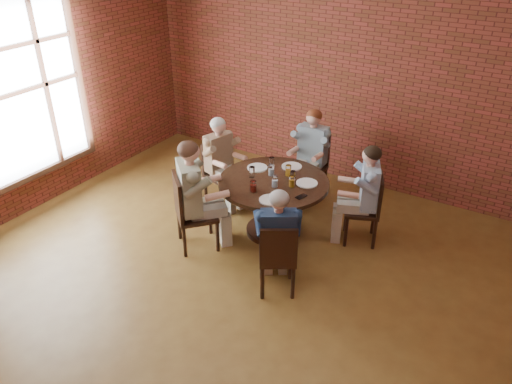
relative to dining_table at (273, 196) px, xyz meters
The scene contains 27 objects.
floor 1.70m from the dining_table, 85.88° to the right, with size 7.00×7.00×0.00m, color brown.
wall_back 2.22m from the dining_table, 86.47° to the left, with size 7.00×7.00×0.00m, color maroon.
window 3.48m from the dining_table, 158.37° to the right, with size 0.10×2.16×2.36m.
dining_table is the anchor object (origin of this frame).
chair_a 1.17m from the dining_table, 22.50° to the left, with size 0.53×0.53×0.91m.
diner_a 1.10m from the dining_table, 22.50° to the left, with size 0.50×0.61×1.28m, color #3C679C, non-canonical shape.
chair_b 1.17m from the dining_table, 91.47° to the left, with size 0.42×0.42×0.92m.
diner_b 1.10m from the dining_table, 91.47° to the left, with size 0.51×0.62×1.30m, color #8198A4, non-canonical shape.
chair_c 1.09m from the dining_table, 164.51° to the left, with size 0.48×0.48×0.90m.
diner_c 1.01m from the dining_table, 164.51° to the left, with size 0.48×0.60×1.26m, color brown, non-canonical shape.
chair_d 1.06m from the dining_table, 131.52° to the right, with size 0.64×0.64×0.97m.
diner_d 0.98m from the dining_table, 131.52° to the right, with size 0.57×0.70×1.40m, color gray, non-canonical shape.
chair_e 1.18m from the dining_table, 57.85° to the right, with size 0.53×0.53×0.89m.
diner_e 1.11m from the dining_table, 57.85° to the right, with size 0.47×0.58×1.24m, color #172641, non-canonical shape.
plate_a 0.47m from the dining_table, 20.18° to the left, with size 0.26×0.26×0.01m, color white.
plate_b 0.50m from the dining_table, 88.06° to the left, with size 0.26×0.26×0.01m, color white.
plate_c 0.45m from the dining_table, 152.29° to the left, with size 0.26×0.26×0.01m, color white.
plate_d 0.53m from the dining_table, 64.56° to the right, with size 0.26×0.26×0.01m, color white.
glass_a 0.37m from the dining_table, 25.99° to the left, with size 0.07×0.07×0.14m, color white.
glass_b 0.37m from the dining_table, 67.59° to the left, with size 0.07×0.07×0.14m, color white.
glass_c 0.46m from the dining_table, 124.16° to the left, with size 0.07×0.07×0.14m, color white.
glass_d 0.33m from the dining_table, 131.36° to the left, with size 0.07×0.07×0.14m, color white.
glass_e 0.40m from the dining_table, 167.06° to the right, with size 0.07×0.07×0.14m, color white.
glass_f 0.47m from the dining_table, 100.88° to the right, with size 0.07×0.07×0.14m, color white.
glass_g 0.33m from the dining_table, 55.15° to the right, with size 0.07×0.07×0.14m, color white.
glass_h 0.39m from the dining_table, ahead, with size 0.07×0.07×0.14m, color white.
smartphone 0.55m from the dining_table, 20.83° to the right, with size 0.07×0.14×0.01m, color black.
Camera 1 is at (2.51, -3.06, 3.63)m, focal length 35.00 mm.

